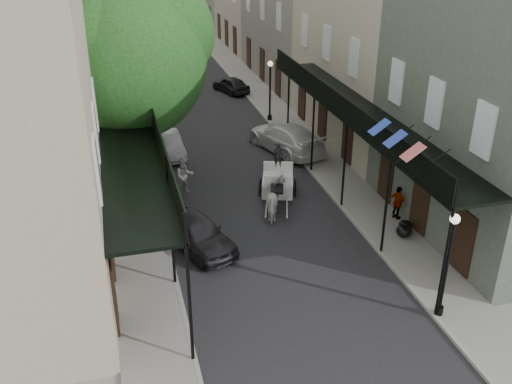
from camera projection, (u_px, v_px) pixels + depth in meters
ground at (300, 300)px, 19.50m from camera, size 140.00×140.00×0.00m
road at (200, 117)px, 36.84m from camera, size 8.00×90.00×0.01m
sidewalk_left at (121, 123)px, 35.67m from camera, size 2.20×90.00×0.12m
sidewalk_right at (274, 110)px, 37.96m from camera, size 2.20×90.00×0.12m
building_row_left at (56, 14)px, 41.21m from camera, size 5.00×80.00×10.50m
building_row_right at (283, 5)px, 45.15m from camera, size 5.00×80.00×10.50m
gallery_left at (133, 132)px, 22.66m from camera, size 2.20×18.05×4.88m
gallery_right at (356, 113)px, 24.85m from camera, size 2.20×18.05×4.88m
tree_near at (136, 53)px, 24.49m from camera, size 7.31×6.80×9.63m
tree_far at (121, 16)px, 36.90m from camera, size 6.45×6.00×8.61m
lamppost_right_near at (447, 264)px, 17.80m from camera, size 0.32×0.32×3.71m
lamppost_left at (157, 186)px, 22.86m from camera, size 0.32×0.32×3.71m
lamppost_right_far at (270, 90)px, 35.13m from camera, size 0.32×0.32×3.71m
horse at (277, 199)px, 24.56m from camera, size 1.45×2.14×1.66m
carriage at (278, 169)px, 26.76m from camera, size 2.19×2.74×2.77m
pedestrian_walking at (185, 176)px, 26.47m from camera, size 0.97×0.80×1.81m
pedestrian_sidewalk_left at (120, 109)px, 35.21m from camera, size 1.22×1.21×1.69m
pedestrian_sidewalk_right at (398, 203)px, 24.12m from camera, size 0.66×0.94×1.49m
car_left_near at (196, 232)px, 22.25m from camera, size 3.08×4.39×1.39m
car_left_mid at (168, 145)px, 30.83m from camera, size 1.59×3.80×1.22m
car_left_far at (148, 78)px, 42.74m from camera, size 3.79×5.64×1.44m
car_right_near at (286, 138)px, 31.29m from camera, size 3.67×5.75×1.55m
car_right_far at (231, 84)px, 41.56m from camera, size 2.50×3.73×1.18m
trash_bags at (404, 229)px, 23.14m from camera, size 0.89×1.04×0.54m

